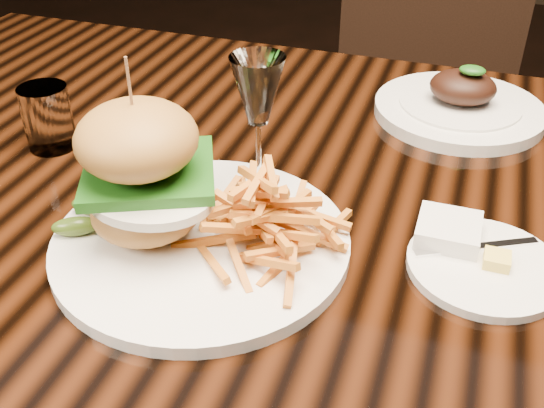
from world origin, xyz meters
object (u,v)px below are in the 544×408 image
(dining_table, at_px, (325,244))
(wine_glass, at_px, (258,96))
(far_dish, at_px, (459,106))
(chair_far, at_px, (426,78))
(burger_plate, at_px, (195,204))

(dining_table, distance_m, wine_glass, 0.22)
(wine_glass, bearing_deg, dining_table, 11.67)
(dining_table, relative_size, far_dish, 6.55)
(far_dish, xyz_separation_m, chair_far, (-0.10, 0.63, -0.23))
(burger_plate, bearing_deg, chair_far, 69.98)
(burger_plate, distance_m, chair_far, 1.08)
(chair_far, bearing_deg, burger_plate, -103.98)
(dining_table, height_order, far_dish, far_dish)
(wine_glass, xyz_separation_m, far_dish, (0.21, 0.28, -0.11))
(dining_table, xyz_separation_m, burger_plate, (-0.11, -0.14, 0.13))
(burger_plate, xyz_separation_m, chair_far, (0.13, 1.03, -0.27))
(wine_glass, relative_size, chair_far, 0.18)
(dining_table, bearing_deg, far_dish, 63.98)
(burger_plate, xyz_separation_m, far_dish, (0.23, 0.41, -0.04))
(burger_plate, bearing_deg, dining_table, 41.13)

